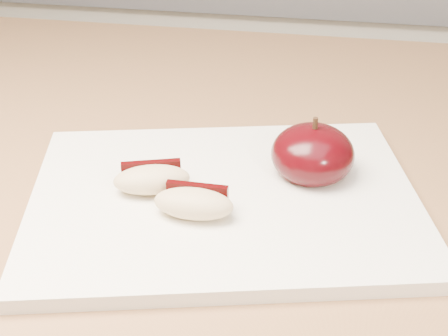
# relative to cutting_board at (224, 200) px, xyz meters

# --- Properties ---
(back_cabinet) EXTENTS (2.40, 0.62, 0.94)m
(back_cabinet) POSITION_rel_cutting_board_xyz_m (0.08, 0.81, -0.44)
(back_cabinet) COLOR silver
(back_cabinet) RESTS_ON ground
(cutting_board) EXTENTS (0.36, 0.30, 0.01)m
(cutting_board) POSITION_rel_cutting_board_xyz_m (0.00, 0.00, 0.00)
(cutting_board) COLOR white
(cutting_board) RESTS_ON island_counter
(apple_half) EXTENTS (0.09, 0.09, 0.06)m
(apple_half) POSITION_rel_cutting_board_xyz_m (0.07, 0.05, 0.02)
(apple_half) COLOR black
(apple_half) RESTS_ON cutting_board
(apple_wedge_a) EXTENTS (0.07, 0.05, 0.02)m
(apple_wedge_a) POSITION_rel_cutting_board_xyz_m (-0.06, -0.01, 0.02)
(apple_wedge_a) COLOR tan
(apple_wedge_a) RESTS_ON cutting_board
(apple_wedge_b) EXTENTS (0.06, 0.03, 0.02)m
(apple_wedge_b) POSITION_rel_cutting_board_xyz_m (-0.02, -0.03, 0.02)
(apple_wedge_b) COLOR tan
(apple_wedge_b) RESTS_ON cutting_board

